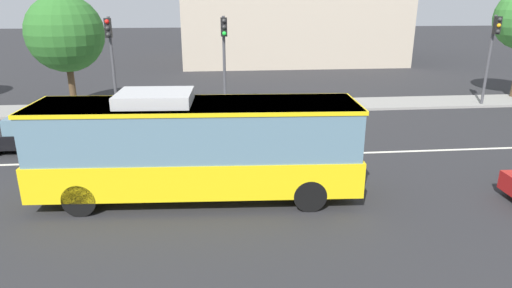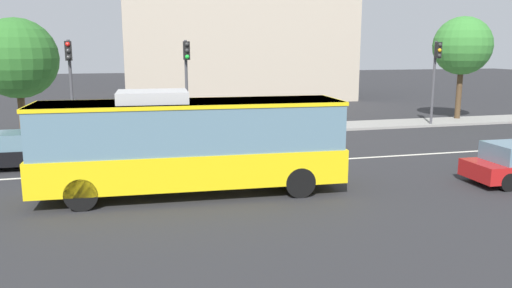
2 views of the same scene
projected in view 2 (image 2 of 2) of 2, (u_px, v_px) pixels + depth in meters
ground_plane at (207, 167)px, 20.50m from camera, size 160.00×160.00×0.00m
sidewalk_kerb at (184, 133)px, 28.41m from camera, size 80.00×2.81×0.14m
lane_centre_line at (207, 167)px, 20.50m from camera, size 76.00×0.16×0.01m
transit_bus at (191, 141)px, 16.48m from camera, size 10.12×3.02×3.46m
sedan_black at (5, 151)px, 20.19m from camera, size 4.54×1.91×1.46m
traffic_light_near_corner at (70, 73)px, 25.14m from camera, size 0.33×0.62×5.20m
traffic_light_mid_block at (436, 68)px, 30.46m from camera, size 0.33×0.62×5.20m
traffic_light_far_corner at (187, 71)px, 26.76m from camera, size 0.33×0.62×5.20m
street_tree_kerbside_left at (462, 46)px, 32.79m from camera, size 3.77×3.77×6.81m
street_tree_kerbside_centre at (17, 59)px, 25.89m from camera, size 4.14×4.14×6.33m
office_block_background at (231, 27)px, 48.65m from camera, size 20.57×14.46×13.60m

